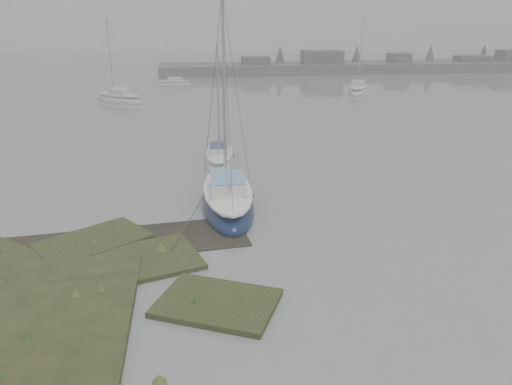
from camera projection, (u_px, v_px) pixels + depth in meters
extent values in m
plane|color=slate|center=(190.00, 116.00, 43.55)|extent=(160.00, 160.00, 0.00)
cube|color=#4C4F51|center=(358.00, 68.00, 76.49)|extent=(60.00, 8.00, 1.60)
cube|color=#424247|center=(256.00, 64.00, 73.26)|extent=(4.00, 3.00, 2.20)
cube|color=#424247|center=(322.00, 61.00, 74.39)|extent=(6.00, 3.00, 3.00)
cube|color=#424247|center=(398.00, 62.00, 76.00)|extent=(3.00, 3.00, 2.50)
cube|color=#424247|center=(472.00, 62.00, 77.61)|extent=(5.00, 3.00, 2.00)
cube|color=#424247|center=(508.00, 59.00, 78.23)|extent=(3.00, 3.00, 2.80)
cone|color=#384238|center=(280.00, 57.00, 75.36)|extent=(2.00, 2.00, 3.50)
cone|color=#384238|center=(357.00, 57.00, 76.88)|extent=(2.00, 2.00, 3.50)
cone|color=#384238|center=(430.00, 56.00, 78.41)|extent=(2.00, 2.00, 3.50)
cone|color=#384238|center=(483.00, 55.00, 79.55)|extent=(2.00, 2.00, 3.50)
ellipsoid|color=#0C1936|center=(228.00, 204.00, 22.90)|extent=(2.43, 7.13, 1.72)
ellipsoid|color=silver|center=(227.00, 190.00, 22.67)|extent=(1.95, 6.21, 0.49)
cube|color=silver|center=(228.00, 184.00, 22.24)|extent=(1.56, 2.45, 0.51)
cube|color=#6E94BC|center=(228.00, 177.00, 22.15)|extent=(1.45, 2.25, 0.08)
cylinder|color=#939399|center=(224.00, 90.00, 22.04)|extent=(0.11, 0.11, 8.11)
cylinder|color=#939399|center=(228.00, 179.00, 21.96)|extent=(0.13, 2.84, 0.09)
ellipsoid|color=silver|center=(220.00, 161.00, 29.80)|extent=(2.18, 5.34, 1.27)
ellipsoid|color=silver|center=(219.00, 153.00, 29.63)|extent=(1.78, 4.65, 0.36)
cube|color=silver|center=(219.00, 149.00, 29.31)|extent=(1.27, 1.88, 0.37)
cube|color=#161D4F|center=(219.00, 145.00, 29.24)|extent=(1.19, 1.73, 0.06)
cylinder|color=#939399|center=(218.00, 96.00, 29.17)|extent=(0.08, 0.08, 5.95)
cylinder|color=#939399|center=(219.00, 146.00, 29.10)|extent=(0.26, 2.08, 0.07)
ellipsoid|color=#B7BDC1|center=(119.00, 101.00, 50.53)|extent=(5.89, 5.52, 1.48)
ellipsoid|color=silver|center=(119.00, 95.00, 50.33)|extent=(5.04, 4.71, 0.42)
cube|color=silver|center=(120.00, 91.00, 50.07)|extent=(2.43, 2.36, 0.43)
cube|color=silver|center=(120.00, 89.00, 49.99)|extent=(2.24, 2.18, 0.07)
cylinder|color=#939399|center=(110.00, 56.00, 49.46)|extent=(0.10, 0.10, 6.96)
cylinder|color=#939399|center=(121.00, 89.00, 49.90)|extent=(1.88, 1.67, 0.08)
ellipsoid|color=silver|center=(358.00, 92.00, 56.35)|extent=(4.25, 6.46, 1.50)
ellipsoid|color=silver|center=(358.00, 86.00, 56.15)|extent=(3.57, 5.58, 0.42)
cube|color=silver|center=(358.00, 83.00, 55.79)|extent=(2.04, 2.46, 0.44)
cube|color=#B0B5BC|center=(358.00, 81.00, 55.70)|extent=(1.89, 2.26, 0.07)
cylinder|color=#939399|center=(361.00, 51.00, 55.58)|extent=(0.10, 0.10, 7.04)
cylinder|color=#939399|center=(358.00, 81.00, 55.54)|extent=(1.03, 2.30, 0.08)
ellipsoid|color=#B7BCC2|center=(173.00, 85.00, 61.96)|extent=(4.55, 1.56, 1.10)
ellipsoid|color=silver|center=(173.00, 81.00, 61.81)|extent=(3.96, 1.26, 0.31)
cube|color=silver|center=(175.00, 79.00, 61.75)|extent=(1.57, 1.00, 0.32)
cube|color=silver|center=(174.00, 78.00, 61.69)|extent=(1.44, 0.93, 0.05)
cylinder|color=#939399|center=(167.00, 58.00, 60.78)|extent=(0.07, 0.07, 5.17)
cylinder|color=#939399|center=(176.00, 77.00, 61.71)|extent=(1.81, 0.09, 0.06)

